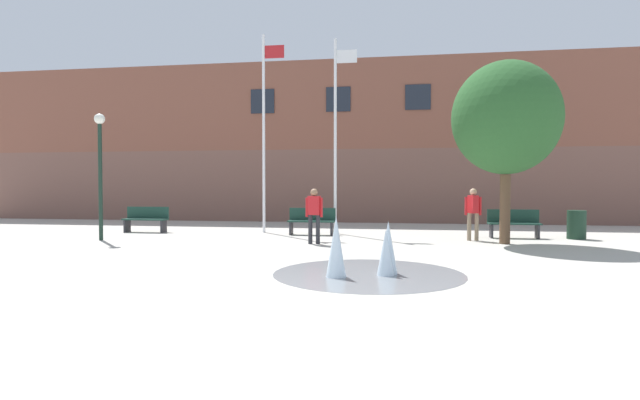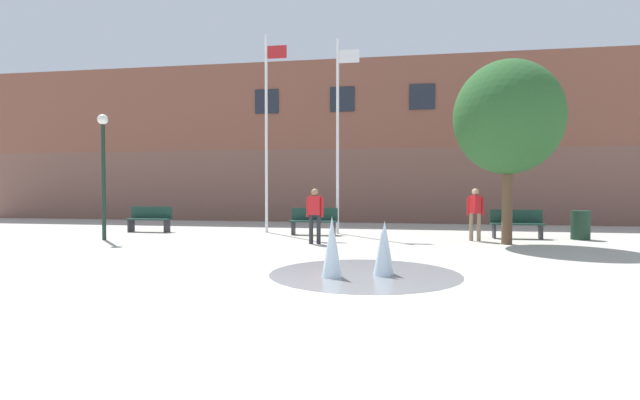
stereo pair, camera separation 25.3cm
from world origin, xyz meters
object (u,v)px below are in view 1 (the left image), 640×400
at_px(park_bench_under_left_flagpole, 146,219).
at_px(street_tree_near_building, 506,118).
at_px(adult_in_red, 473,210).
at_px(flagpole_right, 336,130).
at_px(flagpole_left, 265,127).
at_px(trash_can, 576,225).
at_px(adult_near_bench, 314,212).
at_px(park_bench_center, 312,221).
at_px(park_bench_under_right_flagpole, 514,223).
at_px(lamp_post_left_lane, 100,158).

xyz_separation_m(park_bench_under_left_flagpole, street_tree_near_building, (11.99, -1.68, 3.13)).
relative_size(adult_in_red, flagpole_right, 0.24).
bearing_deg(flagpole_left, trash_can, -3.21).
height_order(adult_near_bench, trash_can, adult_near_bench).
xyz_separation_m(park_bench_center, flagpole_left, (-1.80, 0.58, 3.27)).
relative_size(park_bench_under_right_flagpole, adult_in_red, 1.01).
xyz_separation_m(flagpole_right, street_tree_near_building, (5.18, -2.26, -0.00)).
bearing_deg(adult_in_red, lamp_post_left_lane, 76.94).
relative_size(park_bench_under_right_flagpole, trash_can, 1.78).
bearing_deg(adult_near_bench, park_bench_under_right_flagpole, -148.41).
xyz_separation_m(adult_in_red, trash_can, (3.27, 0.96, -0.48)).
bearing_deg(park_bench_under_left_flagpole, flagpole_left, 7.81).
xyz_separation_m(park_bench_center, lamp_post_left_lane, (-6.10, -2.65, 2.05)).
distance_m(adult_near_bench, flagpole_right, 4.16).
distance_m(park_bench_under_left_flagpole, street_tree_near_building, 12.50).
relative_size(flagpole_left, lamp_post_left_lane, 1.81).
height_order(adult_near_bench, flagpole_left, flagpole_left).
relative_size(park_bench_under_left_flagpole, lamp_post_left_lane, 0.41).
xyz_separation_m(adult_near_bench, flagpole_left, (-2.33, 3.18, 2.81)).
height_order(park_bench_under_left_flagpole, flagpole_right, flagpole_right).
distance_m(park_bench_under_right_flagpole, flagpole_left, 8.99).
relative_size(adult_in_red, street_tree_near_building, 0.30).
bearing_deg(flagpole_left, street_tree_near_building, -16.25).
relative_size(park_bench_center, adult_near_bench, 1.01).
distance_m(park_bench_under_right_flagpole, trash_can, 1.88).
distance_m(park_bench_center, lamp_post_left_lane, 6.96).
bearing_deg(flagpole_left, park_bench_under_right_flagpole, -3.96).
distance_m(park_bench_under_left_flagpole, flagpole_left, 5.38).
xyz_separation_m(flagpole_left, trash_can, (10.24, -0.57, -3.30)).
xyz_separation_m(park_bench_center, street_tree_near_building, (5.95, -1.68, 3.13)).
height_order(park_bench_under_left_flagpole, trash_can, park_bench_under_left_flagpole).
bearing_deg(lamp_post_left_lane, park_bench_center, 23.51).
bearing_deg(street_tree_near_building, flagpole_left, 163.75).
xyz_separation_m(flagpole_right, trash_can, (7.67, -0.57, -3.16)).
relative_size(adult_in_red, adult_near_bench, 1.00).
height_order(flagpole_right, street_tree_near_building, flagpole_right).
distance_m(adult_in_red, lamp_post_left_lane, 11.50).
bearing_deg(street_tree_near_building, lamp_post_left_lane, -175.38).
relative_size(park_bench_under_left_flagpole, adult_near_bench, 1.01).
height_order(adult_in_red, street_tree_near_building, street_tree_near_building).
bearing_deg(lamp_post_left_lane, trash_can, 10.36).
bearing_deg(adult_in_red, park_bench_under_right_flagpole, -77.32).
height_order(flagpole_left, street_tree_near_building, flagpole_left).
bearing_deg(flagpole_left, lamp_post_left_lane, -143.06).
bearing_deg(flagpole_left, flagpole_right, 0.00).
bearing_deg(flagpole_left, park_bench_under_left_flagpole, -172.19).
height_order(park_bench_center, lamp_post_left_lane, lamp_post_left_lane).
xyz_separation_m(park_bench_under_right_flagpole, trash_can, (1.88, 0.00, -0.03)).
distance_m(adult_near_bench, lamp_post_left_lane, 6.82).
relative_size(flagpole_right, lamp_post_left_lane, 1.74).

